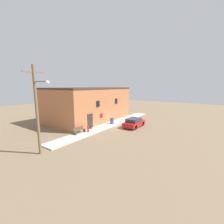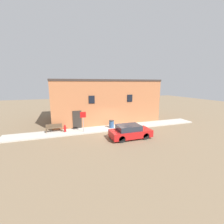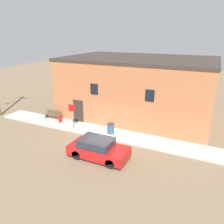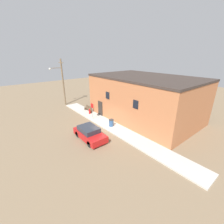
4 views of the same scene
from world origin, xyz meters
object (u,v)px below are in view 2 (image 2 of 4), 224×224
object	(u,v)px
fire_hydrant	(65,128)
parked_car	(130,132)
trash_bin	(111,124)
bench	(54,128)
stop_sign	(83,118)

from	to	relation	value
fire_hydrant	parked_car	distance (m)	6.99
trash_bin	parked_car	world-z (taller)	parked_car
parked_car	fire_hydrant	bearing A→B (deg)	148.83
fire_hydrant	trash_bin	xyz separation A→B (m)	(5.25, -0.11, 0.05)
bench	fire_hydrant	bearing A→B (deg)	-22.63
trash_bin	parked_car	size ratio (longest dim) A/B	0.22
bench	parked_car	bearing A→B (deg)	-29.91
trash_bin	parked_car	distance (m)	3.58
bench	trash_bin	world-z (taller)	trash_bin
bench	parked_car	size ratio (longest dim) A/B	0.42
stop_sign	trash_bin	bearing A→B (deg)	9.40
bench	parked_car	distance (m)	8.18
fire_hydrant	parked_car	size ratio (longest dim) A/B	0.20
stop_sign	bench	world-z (taller)	stop_sign
fire_hydrant	bench	xyz separation A→B (m)	(-1.12, 0.47, 0.02)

